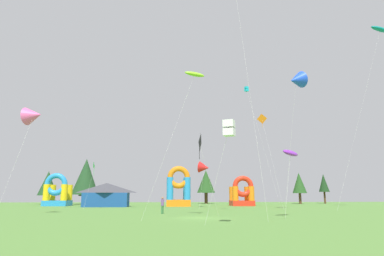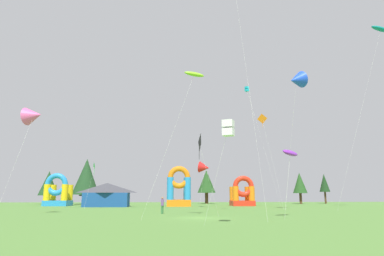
{
  "view_description": "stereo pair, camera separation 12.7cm",
  "coord_description": "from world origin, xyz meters",
  "px_view_note": "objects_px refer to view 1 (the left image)",
  "views": [
    {
      "loc": [
        -2.68,
        -31.67,
        2.2
      ],
      "look_at": [
        0.0,
        10.7,
        10.69
      ],
      "focal_mm": 30.9,
      "sensor_mm": 36.0,
      "label": 1
    },
    {
      "loc": [
        -2.55,
        -31.68,
        2.2
      ],
      "look_at": [
        0.0,
        10.7,
        10.69
      ],
      "focal_mm": 30.9,
      "sensor_mm": 36.0,
      "label": 2
    }
  ],
  "objects_px": {
    "kite_black_diamond": "(198,143)",
    "kite_white_box": "(229,128)",
    "kite_blue_delta": "(296,80)",
    "festival_tent": "(106,195)",
    "kite_purple_parafoil": "(290,153)",
    "inflatable_blue_arch": "(178,191)",
    "inflatable_orange_dome": "(57,194)",
    "kite_teal_parafoil": "(380,29)",
    "person_far_side": "(162,204)",
    "kite_orange_diamond": "(262,120)",
    "kite_lime_parafoil": "(195,74)",
    "inflatable_red_slide": "(242,195)",
    "kite_pink_delta": "(34,115)",
    "kite_cyan_box": "(247,90)",
    "kite_red_delta": "(204,168)",
    "kite_green_diamond": "(95,166)"
  },
  "relations": [
    {
      "from": "kite_black_diamond",
      "to": "kite_lime_parafoil",
      "type": "relative_size",
      "value": 0.57
    },
    {
      "from": "kite_purple_parafoil",
      "to": "person_far_side",
      "type": "distance_m",
      "value": 15.28
    },
    {
      "from": "kite_blue_delta",
      "to": "festival_tent",
      "type": "distance_m",
      "value": 36.56
    },
    {
      "from": "festival_tent",
      "to": "kite_lime_parafoil",
      "type": "bearing_deg",
      "value": -65.27
    },
    {
      "from": "kite_blue_delta",
      "to": "inflatable_blue_arch",
      "type": "height_order",
      "value": "kite_blue_delta"
    },
    {
      "from": "kite_purple_parafoil",
      "to": "inflatable_blue_arch",
      "type": "xyz_separation_m",
      "value": [
        -10.13,
        30.03,
        -3.43
      ]
    },
    {
      "from": "kite_red_delta",
      "to": "inflatable_blue_arch",
      "type": "distance_m",
      "value": 8.77
    },
    {
      "from": "inflatable_red_slide",
      "to": "kite_purple_parafoil",
      "type": "bearing_deg",
      "value": -93.43
    },
    {
      "from": "kite_cyan_box",
      "to": "festival_tent",
      "type": "bearing_deg",
      "value": -179.1
    },
    {
      "from": "kite_cyan_box",
      "to": "kite_red_delta",
      "type": "bearing_deg",
      "value": -148.0
    },
    {
      "from": "kite_teal_parafoil",
      "to": "person_far_side",
      "type": "bearing_deg",
      "value": -167.21
    },
    {
      "from": "inflatable_red_slide",
      "to": "kite_red_delta",
      "type": "bearing_deg",
      "value": -133.96
    },
    {
      "from": "kite_white_box",
      "to": "inflatable_orange_dome",
      "type": "height_order",
      "value": "kite_white_box"
    },
    {
      "from": "kite_purple_parafoil",
      "to": "kite_lime_parafoil",
      "type": "relative_size",
      "value": 0.47
    },
    {
      "from": "kite_teal_parafoil",
      "to": "festival_tent",
      "type": "xyz_separation_m",
      "value": [
        -43.96,
        13.39,
        -25.66
      ]
    },
    {
      "from": "kite_blue_delta",
      "to": "kite_lime_parafoil",
      "type": "bearing_deg",
      "value": -141.91
    },
    {
      "from": "kite_orange_diamond",
      "to": "kite_white_box",
      "type": "bearing_deg",
      "value": -110.2
    },
    {
      "from": "kite_purple_parafoil",
      "to": "kite_white_box",
      "type": "bearing_deg",
      "value": -133.59
    },
    {
      "from": "kite_teal_parafoil",
      "to": "person_far_side",
      "type": "distance_m",
      "value": 43.58
    },
    {
      "from": "kite_green_diamond",
      "to": "kite_teal_parafoil",
      "type": "xyz_separation_m",
      "value": [
        44.5,
        -5.66,
        21.36
      ]
    },
    {
      "from": "kite_purple_parafoil",
      "to": "inflatable_orange_dome",
      "type": "xyz_separation_m",
      "value": [
        -32.7,
        33.17,
        -3.86
      ]
    },
    {
      "from": "kite_orange_diamond",
      "to": "kite_green_diamond",
      "type": "distance_m",
      "value": 28.37
    },
    {
      "from": "kite_pink_delta",
      "to": "kite_green_diamond",
      "type": "distance_m",
      "value": 17.18
    },
    {
      "from": "inflatable_blue_arch",
      "to": "festival_tent",
      "type": "height_order",
      "value": "inflatable_blue_arch"
    },
    {
      "from": "kite_orange_diamond",
      "to": "kite_purple_parafoil",
      "type": "distance_m",
      "value": 24.44
    },
    {
      "from": "kite_orange_diamond",
      "to": "inflatable_orange_dome",
      "type": "bearing_deg",
      "value": 163.86
    },
    {
      "from": "inflatable_orange_dome",
      "to": "kite_purple_parafoil",
      "type": "bearing_deg",
      "value": -45.41
    },
    {
      "from": "kite_red_delta",
      "to": "inflatable_blue_arch",
      "type": "height_order",
      "value": "kite_red_delta"
    },
    {
      "from": "kite_orange_diamond",
      "to": "kite_white_box",
      "type": "distance_m",
      "value": 33.17
    },
    {
      "from": "kite_cyan_box",
      "to": "person_far_side",
      "type": "distance_m",
      "value": 33.49
    },
    {
      "from": "kite_black_diamond",
      "to": "festival_tent",
      "type": "relative_size",
      "value": 1.06
    },
    {
      "from": "kite_red_delta",
      "to": "festival_tent",
      "type": "relative_size",
      "value": 0.98
    },
    {
      "from": "kite_blue_delta",
      "to": "kite_white_box",
      "type": "xyz_separation_m",
      "value": [
        -12.76,
        -18.61,
        -10.57
      ]
    },
    {
      "from": "kite_blue_delta",
      "to": "festival_tent",
      "type": "xyz_separation_m",
      "value": [
        -28.16,
        17.47,
        -15.44
      ]
    },
    {
      "from": "kite_cyan_box",
      "to": "person_far_side",
      "type": "xyz_separation_m",
      "value": [
        -15.23,
        -21.43,
        -20.75
      ]
    },
    {
      "from": "kite_cyan_box",
      "to": "kite_red_delta",
      "type": "distance_m",
      "value": 18.61
    },
    {
      "from": "kite_teal_parafoil",
      "to": "inflatable_red_slide",
      "type": "relative_size",
      "value": 5.15
    },
    {
      "from": "kite_red_delta",
      "to": "festival_tent",
      "type": "bearing_deg",
      "value": 162.85
    },
    {
      "from": "kite_green_diamond",
      "to": "inflatable_orange_dome",
      "type": "bearing_deg",
      "value": 127.01
    },
    {
      "from": "kite_lime_parafoil",
      "to": "inflatable_red_slide",
      "type": "distance_m",
      "value": 36.0
    },
    {
      "from": "inflatable_orange_dome",
      "to": "kite_lime_parafoil",
      "type": "bearing_deg",
      "value": -55.38
    },
    {
      "from": "kite_purple_parafoil",
      "to": "festival_tent",
      "type": "bearing_deg",
      "value": 128.67
    },
    {
      "from": "kite_pink_delta",
      "to": "kite_blue_delta",
      "type": "distance_m",
      "value": 33.15
    },
    {
      "from": "kite_black_diamond",
      "to": "kite_white_box",
      "type": "distance_m",
      "value": 10.22
    },
    {
      "from": "kite_purple_parafoil",
      "to": "kite_teal_parafoil",
      "type": "xyz_separation_m",
      "value": [
        21.24,
        15.0,
        21.62
      ]
    },
    {
      "from": "kite_white_box",
      "to": "festival_tent",
      "type": "bearing_deg",
      "value": 113.11
    },
    {
      "from": "kite_pink_delta",
      "to": "inflatable_orange_dome",
      "type": "bearing_deg",
      "value": 102.55
    },
    {
      "from": "kite_pink_delta",
      "to": "kite_orange_diamond",
      "type": "height_order",
      "value": "kite_orange_diamond"
    },
    {
      "from": "kite_black_diamond",
      "to": "person_far_side",
      "type": "xyz_separation_m",
      "value": [
        -3.71,
        4.94,
        -6.23
      ]
    },
    {
      "from": "kite_white_box",
      "to": "inflatable_blue_arch",
      "type": "bearing_deg",
      "value": 94.25
    }
  ]
}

